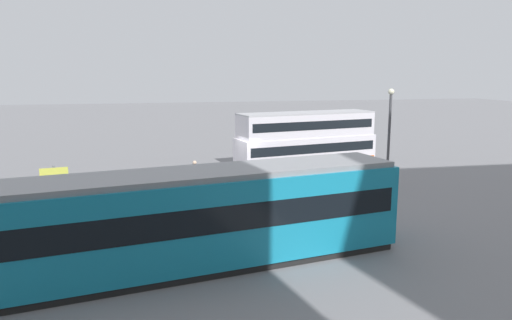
% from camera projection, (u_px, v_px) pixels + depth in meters
% --- Properties ---
extents(ground_plane, '(160.00, 160.00, 0.00)m').
position_uv_depth(ground_plane, '(240.00, 175.00, 31.98)').
color(ground_plane, slate).
extents(double_decker_bus, '(10.63, 4.41, 3.97)m').
position_uv_depth(double_decker_bus, '(306.00, 139.00, 34.43)').
color(double_decker_bus, silver).
rests_on(double_decker_bus, ground).
extents(tram_yellow, '(15.69, 5.12, 3.45)m').
position_uv_depth(tram_yellow, '(191.00, 219.00, 16.50)').
color(tram_yellow, teal).
rests_on(tram_yellow, ground).
extents(pedestrian_near_railing, '(0.35, 0.36, 1.75)m').
position_uv_depth(pedestrian_near_railing, '(195.00, 173.00, 27.74)').
color(pedestrian_near_railing, '#4C3F2D').
rests_on(pedestrian_near_railing, ground).
extents(pedestrian_crossing, '(0.36, 0.35, 1.60)m').
position_uv_depth(pedestrian_crossing, '(261.00, 191.00, 23.89)').
color(pedestrian_crossing, '#4C3F2D').
rests_on(pedestrian_crossing, ground).
extents(pedestrian_railing, '(9.01, 0.25, 1.08)m').
position_uv_depth(pedestrian_railing, '(159.00, 189.00, 25.11)').
color(pedestrian_railing, gray).
rests_on(pedestrian_railing, ground).
extents(info_sign, '(1.27, 0.25, 2.38)m').
position_uv_depth(info_sign, '(55.00, 180.00, 22.95)').
color(info_sign, slate).
rests_on(info_sign, ground).
extents(street_lamp, '(0.36, 0.36, 5.84)m').
position_uv_depth(street_lamp, '(389.00, 129.00, 28.13)').
color(street_lamp, '#4C4C51').
rests_on(street_lamp, ground).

